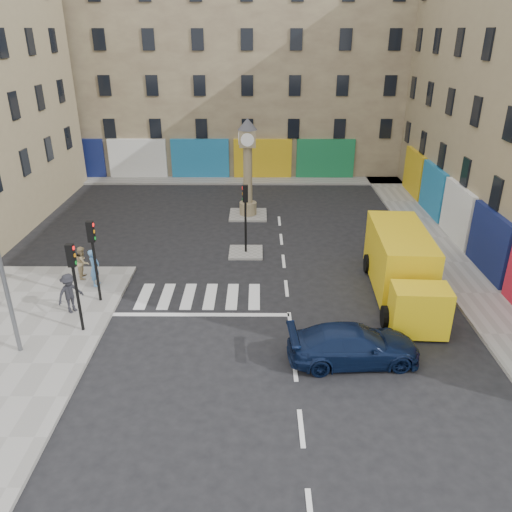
{
  "coord_description": "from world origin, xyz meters",
  "views": [
    {
      "loc": [
        -1.31,
        -16.64,
        11.05
      ],
      "look_at": [
        -1.42,
        3.26,
        2.0
      ],
      "focal_mm": 35.0,
      "sensor_mm": 36.0,
      "label": 1
    }
  ],
  "objects_px": {
    "yellow_van": "(402,266)",
    "pedestrian_tan": "(83,262)",
    "pedestrian_blue": "(95,268)",
    "traffic_light_island": "(245,208)",
    "pedestrian_dark": "(70,293)",
    "traffic_light_left_far": "(93,249)",
    "clock_pillar": "(248,162)",
    "traffic_light_left_near": "(74,274)",
    "navy_sedan": "(354,345)"
  },
  "relations": [
    {
      "from": "pedestrian_blue",
      "to": "pedestrian_dark",
      "type": "xyz_separation_m",
      "value": [
        -0.29,
        -2.45,
        -0.01
      ]
    },
    {
      "from": "pedestrian_dark",
      "to": "traffic_light_island",
      "type": "bearing_deg",
      "value": -9.01
    },
    {
      "from": "yellow_van",
      "to": "clock_pillar",
      "type": "bearing_deg",
      "value": 127.59
    },
    {
      "from": "clock_pillar",
      "to": "pedestrian_dark",
      "type": "height_order",
      "value": "clock_pillar"
    },
    {
      "from": "traffic_light_left_far",
      "to": "pedestrian_dark",
      "type": "xyz_separation_m",
      "value": [
        -0.89,
        -1.0,
        -1.59
      ]
    },
    {
      "from": "traffic_light_island",
      "to": "pedestrian_tan",
      "type": "relative_size",
      "value": 2.34
    },
    {
      "from": "navy_sedan",
      "to": "pedestrian_tan",
      "type": "relative_size",
      "value": 3.02
    },
    {
      "from": "clock_pillar",
      "to": "pedestrian_dark",
      "type": "xyz_separation_m",
      "value": [
        -7.19,
        -12.39,
        -2.52
      ]
    },
    {
      "from": "traffic_light_island",
      "to": "pedestrian_dark",
      "type": "height_order",
      "value": "traffic_light_island"
    },
    {
      "from": "clock_pillar",
      "to": "traffic_light_left_near",
      "type": "bearing_deg",
      "value": -114.55
    },
    {
      "from": "traffic_light_left_near",
      "to": "yellow_van",
      "type": "xyz_separation_m",
      "value": [
        13.45,
        3.38,
        -1.25
      ]
    },
    {
      "from": "traffic_light_island",
      "to": "traffic_light_left_near",
      "type": "bearing_deg",
      "value": -128.93
    },
    {
      "from": "pedestrian_tan",
      "to": "pedestrian_dark",
      "type": "distance_m",
      "value": 3.28
    },
    {
      "from": "clock_pillar",
      "to": "pedestrian_blue",
      "type": "relative_size",
      "value": 3.43
    },
    {
      "from": "traffic_light_left_far",
      "to": "yellow_van",
      "type": "bearing_deg",
      "value": 4.18
    },
    {
      "from": "traffic_light_left_near",
      "to": "clock_pillar",
      "type": "xyz_separation_m",
      "value": [
        6.3,
        13.8,
        0.93
      ]
    },
    {
      "from": "pedestrian_blue",
      "to": "pedestrian_tan",
      "type": "xyz_separation_m",
      "value": [
        -0.82,
        0.8,
        -0.1
      ]
    },
    {
      "from": "traffic_light_left_far",
      "to": "clock_pillar",
      "type": "bearing_deg",
      "value": 61.06
    },
    {
      "from": "yellow_van",
      "to": "pedestrian_tan",
      "type": "xyz_separation_m",
      "value": [
        -14.85,
        1.26,
        -0.43
      ]
    },
    {
      "from": "traffic_light_island",
      "to": "yellow_van",
      "type": "bearing_deg",
      "value": -31.73
    },
    {
      "from": "yellow_van",
      "to": "pedestrian_tan",
      "type": "distance_m",
      "value": 14.91
    },
    {
      "from": "navy_sedan",
      "to": "traffic_light_island",
      "type": "bearing_deg",
      "value": 18.93
    },
    {
      "from": "traffic_light_island",
      "to": "pedestrian_tan",
      "type": "height_order",
      "value": "traffic_light_island"
    },
    {
      "from": "traffic_light_island",
      "to": "pedestrian_dark",
      "type": "distance_m",
      "value": 9.75
    },
    {
      "from": "traffic_light_island",
      "to": "pedestrian_dark",
      "type": "xyz_separation_m",
      "value": [
        -7.19,
        -6.4,
        -1.56
      ]
    },
    {
      "from": "traffic_light_left_far",
      "to": "pedestrian_blue",
      "type": "relative_size",
      "value": 2.08
    },
    {
      "from": "traffic_light_left_far",
      "to": "pedestrian_tan",
      "type": "bearing_deg",
      "value": 122.11
    },
    {
      "from": "traffic_light_left_near",
      "to": "clock_pillar",
      "type": "bearing_deg",
      "value": 65.45
    },
    {
      "from": "pedestrian_blue",
      "to": "yellow_van",
      "type": "bearing_deg",
      "value": -89.07
    },
    {
      "from": "traffic_light_left_near",
      "to": "navy_sedan",
      "type": "height_order",
      "value": "traffic_light_left_near"
    },
    {
      "from": "traffic_light_island",
      "to": "clock_pillar",
      "type": "relative_size",
      "value": 0.61
    },
    {
      "from": "traffic_light_left_far",
      "to": "pedestrian_tan",
      "type": "distance_m",
      "value": 3.14
    },
    {
      "from": "traffic_light_island",
      "to": "pedestrian_dark",
      "type": "bearing_deg",
      "value": -138.33
    },
    {
      "from": "clock_pillar",
      "to": "yellow_van",
      "type": "bearing_deg",
      "value": -55.54
    },
    {
      "from": "traffic_light_left_near",
      "to": "pedestrian_blue",
      "type": "distance_m",
      "value": 4.2
    },
    {
      "from": "yellow_van",
      "to": "pedestrian_dark",
      "type": "height_order",
      "value": "yellow_van"
    },
    {
      "from": "traffic_light_island",
      "to": "pedestrian_tan",
      "type": "bearing_deg",
      "value": -157.73
    },
    {
      "from": "pedestrian_tan",
      "to": "pedestrian_blue",
      "type": "bearing_deg",
      "value": -144.47
    },
    {
      "from": "traffic_light_left_near",
      "to": "traffic_light_island",
      "type": "bearing_deg",
      "value": 51.07
    },
    {
      "from": "pedestrian_blue",
      "to": "pedestrian_dark",
      "type": "height_order",
      "value": "pedestrian_blue"
    },
    {
      "from": "traffic_light_left_far",
      "to": "yellow_van",
      "type": "height_order",
      "value": "traffic_light_left_far"
    },
    {
      "from": "pedestrian_blue",
      "to": "pedestrian_tan",
      "type": "distance_m",
      "value": 1.14
    },
    {
      "from": "traffic_light_left_near",
      "to": "traffic_light_island",
      "type": "xyz_separation_m",
      "value": [
        6.3,
        7.8,
        -0.03
      ]
    },
    {
      "from": "pedestrian_blue",
      "to": "pedestrian_tan",
      "type": "bearing_deg",
      "value": 48.58
    },
    {
      "from": "traffic_light_island",
      "to": "navy_sedan",
      "type": "bearing_deg",
      "value": -66.68
    },
    {
      "from": "traffic_light_left_near",
      "to": "pedestrian_tan",
      "type": "distance_m",
      "value": 5.14
    },
    {
      "from": "traffic_light_left_near",
      "to": "yellow_van",
      "type": "bearing_deg",
      "value": 14.12
    },
    {
      "from": "traffic_light_left_far",
      "to": "pedestrian_tan",
      "type": "height_order",
      "value": "traffic_light_left_far"
    },
    {
      "from": "pedestrian_dark",
      "to": "pedestrian_blue",
      "type": "bearing_deg",
      "value": 32.45
    },
    {
      "from": "pedestrian_tan",
      "to": "clock_pillar",
      "type": "bearing_deg",
      "value": -50.32
    }
  ]
}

